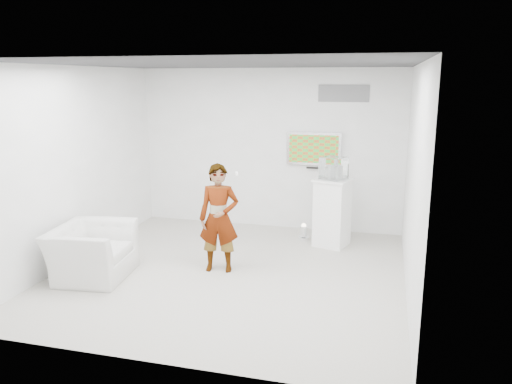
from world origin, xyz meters
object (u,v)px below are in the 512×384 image
person (219,218)px  floor_uplight (304,232)px  pedestal (332,212)px  armchair (92,252)px  tv (314,149)px

person → floor_uplight: size_ratio=5.51×
pedestal → floor_uplight: bearing=165.1°
armchair → pedestal: size_ratio=0.99×
person → pedestal: bearing=36.8°
tv → person: bearing=-113.4°
person → pedestal: size_ratio=1.38×
tv → person: 2.71m
person → pedestal: 2.19m
tv → armchair: (-2.73, -3.09, -1.18)m
tv → person: tv is taller
pedestal → floor_uplight: size_ratio=3.98×
armchair → pedestal: pedestal is taller
armchair → floor_uplight: size_ratio=3.94×
person → floor_uplight: 2.09m
floor_uplight → tv: bearing=85.8°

